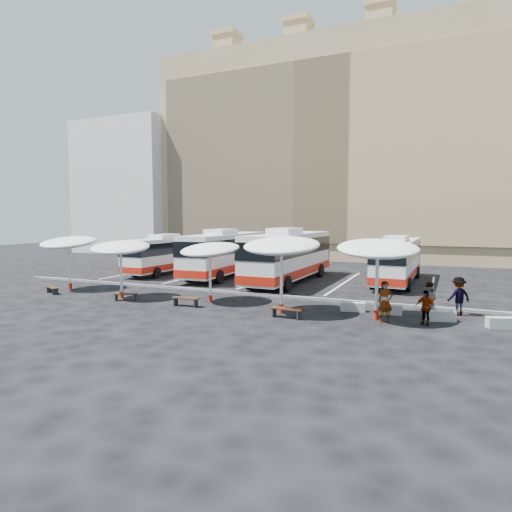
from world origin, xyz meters
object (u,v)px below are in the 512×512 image
at_px(sunshade_3, 282,246).
at_px(wood_bench_1, 126,295).
at_px(wood_bench_3, 286,310).
at_px(conc_bench_0, 353,307).
at_px(sunshade_0, 69,243).
at_px(passenger_1, 429,300).
at_px(passenger_0, 385,302).
at_px(wood_bench_2, 186,300).
at_px(sunshade_1, 121,248).
at_px(bus_0, 171,253).
at_px(bus_1, 227,252).
at_px(conc_bench_1, 388,309).
at_px(sunshade_2, 210,250).
at_px(sunshade_4, 378,249).
at_px(passenger_2, 425,308).
at_px(conc_bench_2, 441,316).
at_px(bus_2, 290,254).
at_px(conc_bench_3, 502,323).
at_px(bus_3, 398,259).
at_px(wood_bench_0, 52,289).

height_order(sunshade_3, wood_bench_1, sunshade_3).
relative_size(wood_bench_3, conc_bench_0, 1.31).
bearing_deg(sunshade_0, passenger_1, 1.96).
bearing_deg(wood_bench_3, conc_bench_0, 46.78).
relative_size(wood_bench_3, passenger_0, 0.84).
xyz_separation_m(wood_bench_2, wood_bench_3, (5.90, -0.42, 0.01)).
bearing_deg(wood_bench_3, sunshade_1, 174.81).
bearing_deg(sunshade_1, bus_0, 110.87).
height_order(bus_1, conc_bench_1, bus_1).
xyz_separation_m(sunshade_0, wood_bench_1, (6.13, -1.70, -2.81)).
height_order(sunshade_2, sunshade_3, sunshade_3).
height_order(sunshade_4, passenger_2, sunshade_4).
bearing_deg(sunshade_1, conc_bench_2, 4.35).
height_order(sunshade_3, passenger_1, sunshade_3).
xyz_separation_m(sunshade_0, sunshade_1, (5.34, -1.12, -0.12)).
bearing_deg(bus_2, passenger_1, -39.18).
distance_m(bus_2, conc_bench_0, 10.63).
bearing_deg(passenger_1, sunshade_1, 21.01).
xyz_separation_m(conc_bench_3, passenger_2, (-3.10, -0.73, 0.54)).
height_order(bus_2, sunshade_1, bus_2).
height_order(bus_0, bus_1, bus_1).
height_order(sunshade_2, conc_bench_1, sunshade_2).
bearing_deg(wood_bench_3, sunshade_4, 19.48).
distance_m(bus_0, passenger_2, 23.94).
bearing_deg(passenger_0, passenger_2, -16.13).
xyz_separation_m(wood_bench_3, conc_bench_0, (2.60, 2.77, -0.14)).
distance_m(bus_3, conc_bench_2, 12.04).
distance_m(sunshade_4, conc_bench_0, 3.64).
distance_m(conc_bench_1, conc_bench_2, 2.47).
bearing_deg(sunshade_1, wood_bench_0, -173.30).
bearing_deg(passenger_2, conc_bench_0, 178.36).
xyz_separation_m(bus_3, sunshade_1, (-14.46, -12.88, 1.21)).
height_order(bus_1, wood_bench_0, bus_1).
height_order(wood_bench_1, conc_bench_3, conc_bench_3).
distance_m(bus_2, passenger_1, 12.94).
distance_m(bus_0, bus_2, 11.46).
height_order(wood_bench_2, conc_bench_0, wood_bench_2).
bearing_deg(sunshade_3, bus_2, 106.84).
xyz_separation_m(sunshade_1, conc_bench_0, (13.34, 1.80, -2.78)).
xyz_separation_m(bus_3, sunshade_3, (-4.33, -12.90, 1.58)).
xyz_separation_m(bus_0, conc_bench_2, (21.83, -10.06, -1.50)).
bearing_deg(sunshade_4, passenger_0, -45.83).
xyz_separation_m(sunshade_4, passenger_1, (2.23, 1.46, -2.46)).
relative_size(wood_bench_0, wood_bench_1, 1.01).
distance_m(sunshade_3, passenger_2, 7.19).
relative_size(sunshade_1, wood_bench_1, 3.22).
distance_m(sunshade_2, wood_bench_0, 10.93).
distance_m(wood_bench_1, conc_bench_0, 12.77).
xyz_separation_m(bus_1, passenger_2, (15.62, -11.00, -1.21)).
relative_size(wood_bench_1, wood_bench_2, 0.88).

